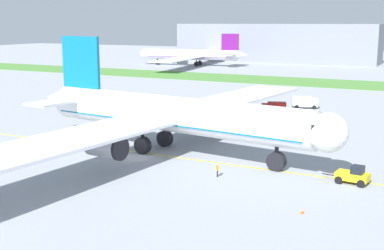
% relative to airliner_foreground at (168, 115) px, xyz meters
% --- Properties ---
extents(ground_plane, '(600.00, 600.00, 0.00)m').
position_rel_airliner_foreground_xyz_m(ground_plane, '(-2.55, -4.50, -5.64)').
color(ground_plane, '#9399A0').
rests_on(ground_plane, ground).
extents(apron_taxi_line, '(280.00, 0.36, 0.01)m').
position_rel_airliner_foreground_xyz_m(apron_taxi_line, '(-2.55, -2.09, -5.63)').
color(apron_taxi_line, yellow).
rests_on(apron_taxi_line, ground).
extents(grass_median_strip, '(320.00, 24.00, 0.10)m').
position_rel_airliner_foreground_xyz_m(grass_median_strip, '(-2.55, 98.29, -5.59)').
color(grass_median_strip, '#4C8438').
rests_on(grass_median_strip, ground).
extents(airliner_foreground, '(52.05, 83.29, 16.60)m').
position_rel_airliner_foreground_xyz_m(airliner_foreground, '(0.00, 0.00, 0.00)').
color(airliner_foreground, white).
rests_on(airliner_foreground, ground).
extents(pushback_tug, '(5.63, 2.76, 2.22)m').
position_rel_airliner_foreground_xyz_m(pushback_tug, '(26.88, -3.07, -4.63)').
color(pushback_tug, yellow).
rests_on(pushback_tug, ground).
extents(ground_crew_wingwalker_port, '(0.45, 0.50, 1.66)m').
position_rel_airliner_foreground_xyz_m(ground_crew_wingwalker_port, '(11.42, -7.93, -4.63)').
color(ground_crew_wingwalker_port, black).
rests_on(ground_crew_wingwalker_port, ground).
extents(traffic_cone_near_nose, '(0.36, 0.36, 0.58)m').
position_rel_airliner_foreground_xyz_m(traffic_cone_near_nose, '(24.09, -15.38, -5.35)').
color(traffic_cone_near_nose, '#F2590C').
rests_on(traffic_cone_near_nose, ground).
extents(service_truck_baggage_loader, '(5.97, 3.91, 2.62)m').
position_rel_airliner_foreground_xyz_m(service_truck_baggage_loader, '(7.58, 47.82, -4.17)').
color(service_truck_baggage_loader, white).
rests_on(service_truck_baggage_loader, ground).
extents(service_truck_fuel_bowser, '(5.40, 3.96, 2.70)m').
position_rel_airliner_foreground_xyz_m(service_truck_fuel_bowser, '(4.17, 36.45, -4.14)').
color(service_truck_fuel_bowser, '#B21E19').
rests_on(service_truck_fuel_bowser, ground).
extents(parked_airliner_far_left, '(49.43, 80.47, 14.02)m').
position_rel_airliner_foreground_xyz_m(parked_airliner_far_left, '(-65.83, 137.79, -0.88)').
color(parked_airliner_far_left, white).
rests_on(parked_airliner_far_left, ground).
extents(terminal_building, '(97.28, 20.00, 18.00)m').
position_rel_airliner_foreground_xyz_m(terminal_building, '(-41.66, 178.22, 3.36)').
color(terminal_building, gray).
rests_on(terminal_building, ground).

